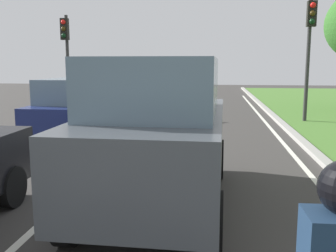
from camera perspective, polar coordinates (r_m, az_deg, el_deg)
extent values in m
plane|color=#383533|center=(11.64, -1.50, -1.76)|extent=(60.00, 60.00, 0.00)
cube|color=silver|center=(11.76, -4.88, -1.66)|extent=(0.12, 32.00, 0.01)
cube|color=silver|center=(11.68, 16.26, -2.07)|extent=(0.12, 32.00, 0.01)
cube|color=#9E9B93|center=(11.76, 18.68, -1.83)|extent=(0.24, 48.00, 0.12)
cube|color=#474C51|center=(6.02, -1.21, -3.03)|extent=(2.00, 4.54, 1.10)
cube|color=slate|center=(5.75, -1.48, 5.96)|extent=(1.76, 2.74, 0.80)
cylinder|color=black|center=(7.78, -5.74, -4.43)|extent=(0.24, 0.76, 0.76)
cylinder|color=black|center=(7.56, 7.28, -4.86)|extent=(0.24, 0.76, 0.76)
cylinder|color=black|center=(5.00, -14.35, -12.51)|extent=(0.24, 0.76, 0.76)
cylinder|color=black|center=(4.65, 6.64, -13.96)|extent=(0.24, 0.76, 0.76)
cylinder|color=black|center=(6.53, -22.07, -8.27)|extent=(0.22, 0.64, 0.64)
cube|color=navy|center=(11.59, -13.37, 1.46)|extent=(1.77, 3.76, 0.80)
cube|color=slate|center=(11.29, -13.98, 5.01)|extent=(1.55, 1.95, 0.68)
cylinder|color=black|center=(13.09, -14.29, 0.51)|extent=(0.24, 0.61, 0.60)
cylinder|color=black|center=(12.57, -7.95, 0.36)|extent=(0.24, 0.61, 0.60)
cylinder|color=black|center=(10.85, -19.49, -1.47)|extent=(0.24, 0.61, 0.60)
cylinder|color=black|center=(10.23, -12.02, -1.77)|extent=(0.24, 0.61, 0.60)
cylinder|color=#2D2D2D|center=(15.45, 19.83, 9.26)|extent=(0.14, 0.14, 4.75)
cube|color=black|center=(15.36, 20.33, 15.19)|extent=(0.32, 0.24, 0.90)
sphere|color=red|center=(15.27, 20.50, 16.28)|extent=(0.20, 0.20, 0.20)
sphere|color=#382B0C|center=(15.23, 20.44, 15.24)|extent=(0.20, 0.20, 0.20)
sphere|color=black|center=(15.20, 20.38, 14.19)|extent=(0.20, 0.20, 0.20)
cylinder|color=#2D2D2D|center=(17.78, -14.47, 8.63)|extent=(0.14, 0.14, 4.26)
cube|color=black|center=(17.65, -14.91, 13.57)|extent=(0.32, 0.24, 0.90)
sphere|color=red|center=(17.56, -15.11, 14.50)|extent=(0.20, 0.20, 0.20)
sphere|color=#382B0C|center=(17.53, -15.07, 13.59)|extent=(0.20, 0.20, 0.20)
sphere|color=black|center=(17.51, -15.03, 12.68)|extent=(0.20, 0.20, 0.20)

